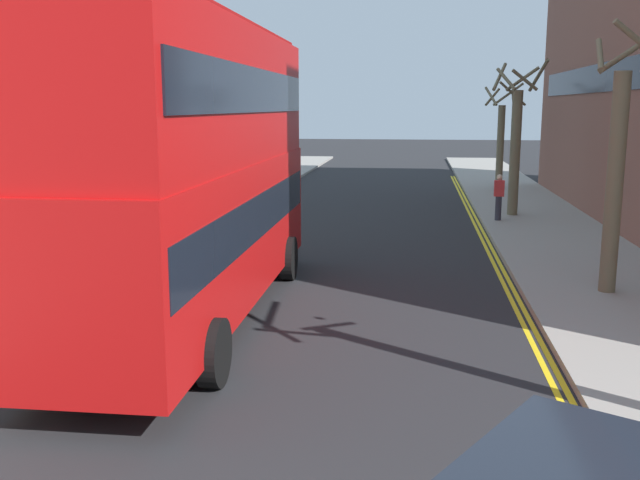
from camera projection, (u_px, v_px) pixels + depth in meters
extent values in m
cube|color=gray|center=(599.00, 279.00, 16.83)|extent=(4.00, 80.00, 0.14)
cube|color=gray|center=(80.00, 263.00, 18.53)|extent=(4.00, 80.00, 0.14)
cube|color=yellow|center=(520.00, 301.00, 15.17)|extent=(0.10, 56.00, 0.01)
cube|color=yellow|center=(512.00, 301.00, 15.19)|extent=(0.10, 56.00, 0.01)
cube|color=#B20F0F|center=(195.00, 231.00, 13.69)|extent=(2.63, 10.83, 2.60)
cube|color=#B20F0F|center=(191.00, 96.00, 13.21)|extent=(2.58, 10.61, 2.50)
cube|color=black|center=(195.00, 215.00, 13.63)|extent=(2.65, 10.40, 0.84)
cube|color=black|center=(191.00, 90.00, 13.20)|extent=(2.64, 10.18, 0.80)
cube|color=yellow|center=(253.00, 138.00, 18.65)|extent=(2.00, 0.08, 0.44)
cube|color=maroon|center=(188.00, 23.00, 12.97)|extent=(2.37, 9.75, 0.10)
cylinder|color=black|center=(187.00, 256.00, 17.33)|extent=(0.31, 1.04, 1.04)
cylinder|color=black|center=(289.00, 258.00, 17.03)|extent=(0.31, 1.04, 1.04)
cylinder|color=black|center=(54.00, 346.00, 10.80)|extent=(0.31, 1.04, 1.04)
cylinder|color=black|center=(214.00, 353.00, 10.50)|extent=(0.31, 1.04, 1.04)
cylinder|color=#2D2D38|center=(498.00, 208.00, 25.08)|extent=(0.22, 0.22, 0.85)
cube|color=red|center=(499.00, 188.00, 24.95)|extent=(0.34, 0.22, 0.56)
sphere|color=beige|center=(500.00, 177.00, 24.88)|extent=(0.20, 0.20, 0.20)
cylinder|color=#6B6047|center=(515.00, 153.00, 26.03)|extent=(0.38, 0.38, 4.54)
cylinder|color=#6B6047|center=(539.00, 76.00, 25.60)|extent=(0.49, 1.49, 1.11)
cylinder|color=#6B6047|center=(522.00, 79.00, 26.04)|extent=(1.18, 0.54, 0.90)
cylinder|color=#6B6047|center=(500.00, 77.00, 25.86)|extent=(0.65, 1.38, 1.06)
cylinder|color=#6B6047|center=(506.00, 79.00, 25.34)|extent=(0.66, 1.05, 0.84)
cylinder|color=#6B6047|center=(525.00, 80.00, 25.08)|extent=(1.01, 0.43, 0.77)
cylinder|color=#6B6047|center=(615.00, 184.00, 15.05)|extent=(0.35, 0.35, 4.68)
cylinder|color=#6B6047|center=(623.00, 56.00, 15.00)|extent=(0.99, 0.31, 0.74)
cylinder|color=#6B6047|center=(600.00, 55.00, 14.69)|extent=(0.26, 1.00, 0.75)
cylinder|color=#6B6047|center=(500.00, 147.00, 34.94)|extent=(0.35, 0.35, 4.02)
cylinder|color=#6B6047|center=(513.00, 98.00, 34.33)|extent=(0.35, 1.06, 0.79)
cylinder|color=#6B6047|center=(508.00, 94.00, 35.07)|extent=(1.42, 0.80, 1.13)
cylinder|color=#6B6047|center=(492.00, 97.00, 34.89)|extent=(0.83, 1.00, 0.87)
cylinder|color=#6B6047|center=(491.00, 96.00, 34.35)|extent=(0.56, 1.23, 0.94)
cylinder|color=#6B6047|center=(513.00, 94.00, 33.77)|extent=(1.42, 0.90, 1.15)
cube|color=black|center=(619.00, 75.00, 22.69)|extent=(0.04, 24.64, 1.00)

